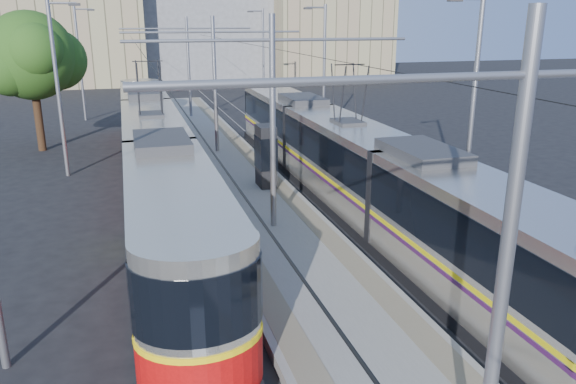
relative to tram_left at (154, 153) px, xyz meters
name	(u,v)px	position (x,y,z in m)	size (l,w,h in m)	color
ground	(367,362)	(3.60, -14.25, -1.71)	(160.00, 160.00, 0.00)	black
platform	(227,167)	(3.60, 2.75, -1.56)	(4.00, 50.00, 0.30)	gray
tactile_strip_left	(198,166)	(2.15, 2.75, -1.40)	(0.70, 50.00, 0.01)	gray
tactile_strip_right	(256,162)	(5.05, 2.75, -1.40)	(0.70, 50.00, 0.01)	gray
rails	(227,169)	(3.60, 2.75, -1.69)	(8.71, 70.00, 0.03)	gray
tram_left	(154,153)	(0.00, 0.00, 0.00)	(2.43, 30.75, 5.50)	black
tram_right	(347,159)	(7.20, -3.92, 0.15)	(2.43, 28.79, 5.50)	black
catenary	(236,83)	(3.60, -0.09, 2.82)	(9.20, 70.00, 7.00)	gray
street_lamps	(212,76)	(3.60, 6.75, 2.48)	(15.18, 38.22, 8.00)	gray
shelter	(266,155)	(4.51, -1.52, -0.04)	(0.74, 1.19, 2.61)	black
tree	(37,57)	(-5.42, 10.09, 3.45)	(5.24, 4.85, 7.62)	#382314
building_left	(69,26)	(-6.40, 45.75, 4.67)	(16.32, 12.24, 12.74)	#9B9269
building_centre	(206,9)	(9.60, 49.75, 6.58)	(18.36, 14.28, 16.56)	gray
building_right	(327,35)	(23.60, 43.75, 3.59)	(14.28, 10.20, 10.58)	#9B9269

